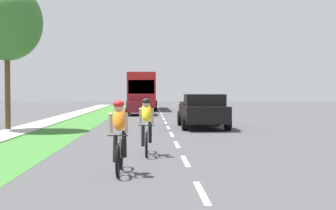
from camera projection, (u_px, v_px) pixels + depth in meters
ground_plane at (167, 126)px, 22.94m from camera, size 120.00×120.00×0.00m
grass_verge at (74, 126)px, 22.75m from camera, size 2.36×70.00×0.01m
sidewalk_concrete at (36, 126)px, 22.67m from camera, size 1.48×70.00×0.10m
lane_markings_center at (165, 121)px, 26.94m from camera, size 0.12×54.30×0.01m
cyclist_lead at (119, 136)px, 9.50m from camera, size 0.42×1.72×1.58m
cyclist_trailing at (146, 126)px, 12.27m from camera, size 0.42×1.72×1.58m
pickup_black at (203, 111)px, 21.47m from camera, size 2.22×5.10×1.64m
sedan_maroon at (140, 105)px, 33.49m from camera, size 1.98×4.30×1.52m
bus_red at (142, 90)px, 43.90m from camera, size 2.78×11.60×3.48m
street_tree_near at (7, 22)px, 19.98m from camera, size 3.17×3.17×6.65m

